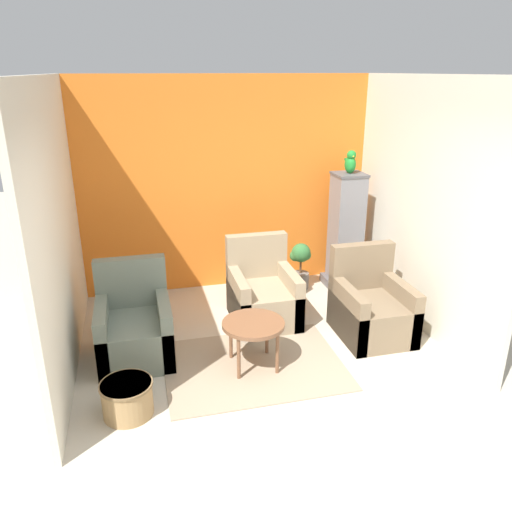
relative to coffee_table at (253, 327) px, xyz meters
name	(u,v)px	position (x,y,z in m)	size (l,w,h in m)	color
ground_plane	(301,426)	(0.17, -0.99, -0.44)	(20.00, 20.00, 0.00)	beige
wall_back_accent	(227,186)	(0.17, 2.14, 0.95)	(3.93, 0.06, 2.79)	orange
wall_left	(57,232)	(-1.77, 0.56, 0.95)	(0.06, 3.11, 2.79)	beige
wall_right	(424,206)	(2.10, 0.56, 0.95)	(0.06, 3.11, 2.79)	beige
area_rug	(253,365)	(0.00, 0.00, -0.44)	(1.79, 1.34, 0.01)	gray
coffee_table	(253,327)	(0.00, 0.00, 0.00)	(0.62, 0.62, 0.50)	brown
armchair_left	(135,329)	(-1.15, 0.50, -0.14)	(0.74, 0.85, 0.98)	slate
armchair_right	(371,309)	(1.44, 0.32, -0.14)	(0.74, 0.85, 0.98)	#7A664C
armchair_middle	(263,296)	(0.35, 0.96, -0.14)	(0.74, 0.85, 0.98)	#9E896B
birdcage	(346,234)	(1.69, 1.67, 0.31)	(0.49, 0.49, 1.58)	#555559
parrot	(350,162)	(1.69, 1.67, 1.27)	(0.14, 0.25, 0.30)	#1E842D
potted_plant	(301,263)	(1.09, 1.74, -0.08)	(0.28, 0.26, 0.64)	#66605B
wicker_basket	(127,397)	(-1.24, -0.47, -0.28)	(0.46, 0.46, 0.31)	#A37F51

